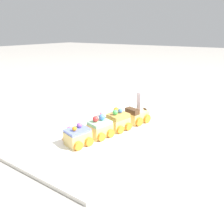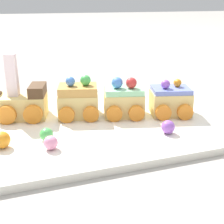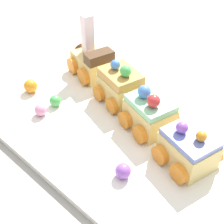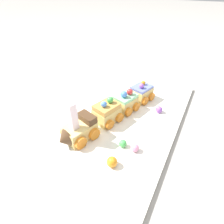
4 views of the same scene
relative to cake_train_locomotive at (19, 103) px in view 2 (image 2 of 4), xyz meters
The scene contains 10 objects.
ground_plane 0.14m from the cake_train_locomotive, 153.23° to the left, with size 10.00×10.00×0.00m, color gray.
display_board 0.14m from the cake_train_locomotive, 153.23° to the left, with size 0.69×0.35×0.01m, color white.
cake_train_locomotive is the anchor object (origin of this frame).
cake_car_caramel 0.11m from the cake_train_locomotive, 164.80° to the left, with size 0.09×0.09×0.08m.
cake_car_mint 0.20m from the cake_train_locomotive, 164.74° to the left, with size 0.09×0.09×0.08m.
cake_car_blueberry 0.29m from the cake_train_locomotive, 164.82° to the left, with size 0.09×0.09×0.07m.
gumball_orange 0.13m from the cake_train_locomotive, 75.19° to the left, with size 0.03×0.03×0.03m, color orange.
gumball_green 0.13m from the cake_train_locomotive, 105.33° to the left, with size 0.02×0.02×0.02m, color #4CBC56.
gumball_purple 0.28m from the cake_train_locomotive, 145.03° to the left, with size 0.02×0.02×0.02m, color #9956C6.
gumball_pink 0.16m from the cake_train_locomotive, 102.73° to the left, with size 0.02×0.02×0.02m, color pink.
Camera 2 is at (0.14, 0.52, 0.22)m, focal length 50.00 mm.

